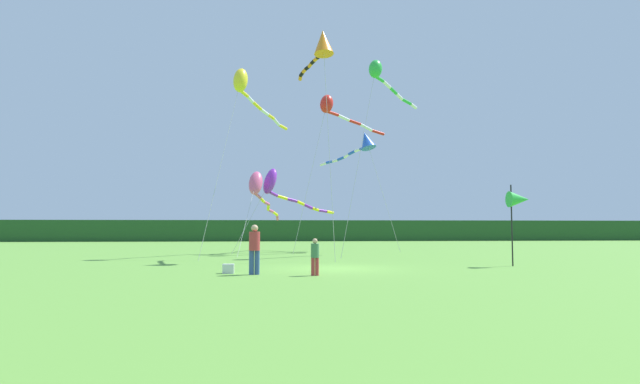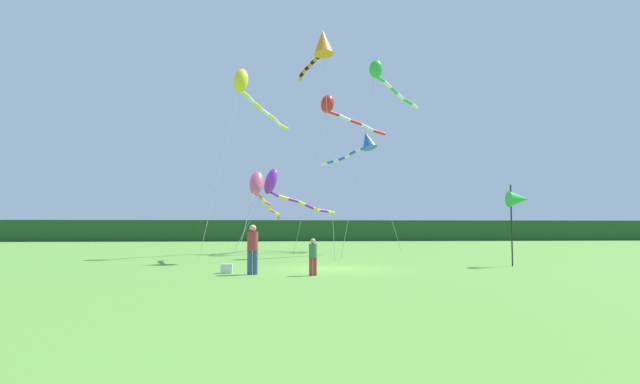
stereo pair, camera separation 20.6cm
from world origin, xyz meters
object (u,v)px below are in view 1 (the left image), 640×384
kite_green (380,75)px  person_adult (254,247)px  kite_rainbow (259,188)px  kite_orange (322,44)px  kite_yellow (245,87)px  banner_flag_pole (519,200)px  kite_red (332,108)px  kite_purple (276,185)px  person_child (315,255)px  kite_blue (364,142)px  cooler_box (228,269)px

kite_green → person_adult: bearing=-120.6°
person_adult → kite_rainbow: size_ratio=0.16×
kite_orange → kite_yellow: 5.87m
banner_flag_pole → kite_red: size_ratio=0.33×
kite_purple → kite_green: kite_green is taller
person_child → kite_green: (5.02, 12.58, 10.19)m
banner_flag_pole → kite_rainbow: size_ratio=0.31×
kite_yellow → kite_red: size_ratio=1.05×
kite_green → kite_red: bearing=127.1°
kite_blue → kite_green: kite_green is taller
kite_yellow → kite_rainbow: size_ratio=1.00×
kite_red → kite_yellow: bearing=-149.3°
cooler_box → kite_orange: (4.15, 7.65, 11.14)m
person_adult → kite_yellow: bearing=94.8°
cooler_box → kite_green: size_ratio=0.03×
kite_rainbow → kite_purple: (1.14, 0.36, 0.24)m
cooler_box → kite_green: bearing=54.8°
kite_red → person_child: bearing=-98.8°
person_child → kite_red: size_ratio=0.12×
person_adult → banner_flag_pole: size_ratio=0.50×
person_child → kite_purple: (-1.22, 16.56, 3.75)m
kite_blue → kite_red: bearing=-133.3°
person_adult → kite_red: kite_red is taller
kite_yellow → kite_purple: (1.88, 3.89, -5.53)m
banner_flag_pole → kite_purple: (-10.34, 12.97, 1.62)m
person_child → kite_red: bearing=81.2°
cooler_box → banner_flag_pole: banner_flag_pole is taller
person_adult → kite_orange: bearing=68.7°
kite_red → kite_rainbow: kite_red is taller
kite_purple → cooler_box: bearing=-96.7°
kite_red → kite_rainbow: bearing=177.3°
person_child → kite_orange: bearing=82.8°
kite_orange → cooler_box: bearing=-118.5°
kite_orange → kite_purple: kite_orange is taller
kite_blue → kite_purple: kite_blue is taller
kite_yellow → cooler_box: bearing=-89.7°
kite_rainbow → kite_blue: kite_blue is taller
banner_flag_pole → kite_yellow: 16.83m
kite_yellow → kite_green: 8.17m
cooler_box → person_adult: bearing=-31.5°
person_adult → banner_flag_pole: (11.21, 3.01, 1.86)m
person_adult → kite_orange: kite_orange is taller
cooler_box → banner_flag_pole: 12.68m
kite_red → kite_blue: kite_red is taller
cooler_box → kite_yellow: bearing=90.3°
person_child → kite_red: (2.46, 15.97, 8.91)m
person_child → cooler_box: (-3.03, 1.15, -0.54)m
banner_flag_pole → kite_rainbow: bearing=132.3°
cooler_box → kite_blue: size_ratio=0.05×
banner_flag_pole → kite_green: bearing=114.5°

